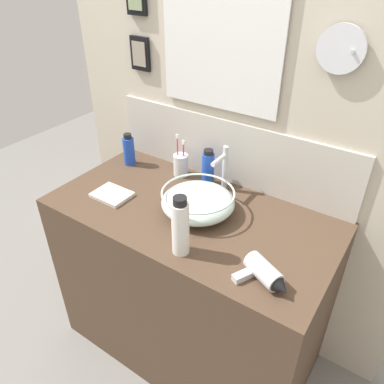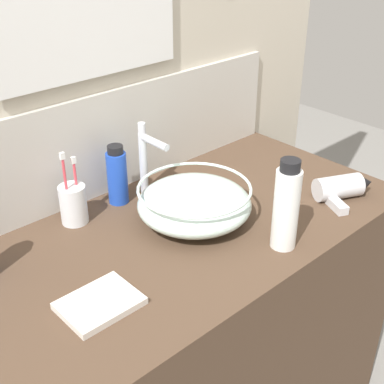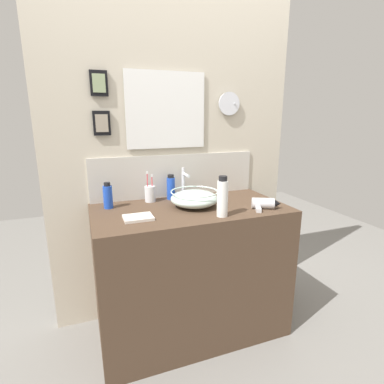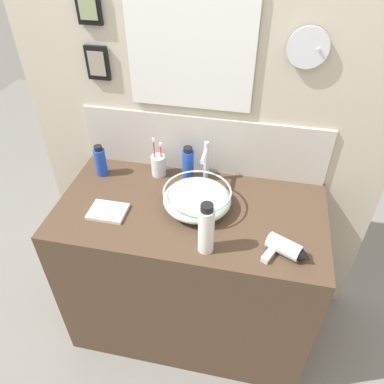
{
  "view_description": "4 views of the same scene",
  "coord_description": "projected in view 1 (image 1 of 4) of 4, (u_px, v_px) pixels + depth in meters",
  "views": [
    {
      "loc": [
        0.72,
        -1.04,
        1.8
      ],
      "look_at": [
        0.01,
        0.0,
        0.98
      ],
      "focal_mm": 35.0,
      "sensor_mm": 36.0,
      "label": 1
    },
    {
      "loc": [
        -0.8,
        -0.87,
        1.65
      ],
      "look_at": [
        0.01,
        0.0,
        0.98
      ],
      "focal_mm": 50.0,
      "sensor_mm": 36.0,
      "label": 2
    },
    {
      "loc": [
        -0.63,
        -1.7,
        1.44
      ],
      "look_at": [
        0.01,
        0.0,
        0.98
      ],
      "focal_mm": 28.0,
      "sensor_mm": 36.0,
      "label": 3
    },
    {
      "loc": [
        0.27,
        -1.22,
        2.01
      ],
      "look_at": [
        0.01,
        0.0,
        0.98
      ],
      "focal_mm": 35.0,
      "sensor_mm": 36.0,
      "label": 4
    }
  ],
  "objects": [
    {
      "name": "lotion_bottle",
      "position": [
        129.0,
        150.0,
        1.87
      ],
      "size": [
        0.06,
        0.06,
        0.16
      ],
      "color": "blue",
      "rests_on": "vanity_counter"
    },
    {
      "name": "hand_towel",
      "position": [
        112.0,
        195.0,
        1.66
      ],
      "size": [
        0.16,
        0.13,
        0.02
      ],
      "primitive_type": "cube",
      "color": "silver",
      "rests_on": "vanity_counter"
    },
    {
      "name": "hair_drier",
      "position": [
        265.0,
        274.0,
        1.22
      ],
      "size": [
        0.2,
        0.14,
        0.07
      ],
      "color": "silver",
      "rests_on": "vanity_counter"
    },
    {
      "name": "shampoo_bottle",
      "position": [
        180.0,
        227.0,
        1.3
      ],
      "size": [
        0.06,
        0.06,
        0.24
      ],
      "color": "white",
      "rests_on": "vanity_counter"
    },
    {
      "name": "ground_plane",
      "position": [
        191.0,
        341.0,
        2.05
      ],
      "size": [
        6.0,
        6.0,
        0.0
      ],
      "primitive_type": "plane",
      "color": "gray"
    },
    {
      "name": "faucet",
      "position": [
        223.0,
        167.0,
        1.63
      ],
      "size": [
        0.02,
        0.12,
        0.22
      ],
      "color": "silver",
      "rests_on": "vanity_counter"
    },
    {
      "name": "vanity_counter",
      "position": [
        190.0,
        285.0,
        1.81
      ],
      "size": [
        1.22,
        0.62,
        0.88
      ],
      "primitive_type": "cube",
      "color": "#4C3828",
      "rests_on": "ground"
    },
    {
      "name": "toothbrush_cup",
      "position": [
        181.0,
        165.0,
        1.79
      ],
      "size": [
        0.07,
        0.07,
        0.21
      ],
      "color": "silver",
      "rests_on": "vanity_counter"
    },
    {
      "name": "glass_bowl_sink",
      "position": [
        198.0,
        202.0,
        1.53
      ],
      "size": [
        0.3,
        0.3,
        0.1
      ],
      "color": "silver",
      "rests_on": "vanity_counter"
    },
    {
      "name": "back_panel",
      "position": [
        235.0,
        98.0,
        1.59
      ],
      "size": [
        1.75,
        0.09,
        2.54
      ],
      "color": "beige",
      "rests_on": "ground"
    },
    {
      "name": "spray_bottle",
      "position": [
        208.0,
        168.0,
        1.71
      ],
      "size": [
        0.06,
        0.06,
        0.17
      ],
      "color": "blue",
      "rests_on": "vanity_counter"
    }
  ]
}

